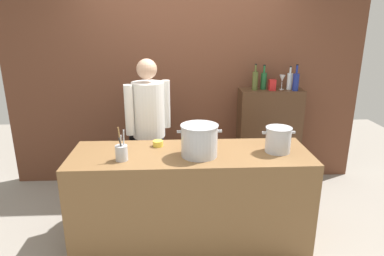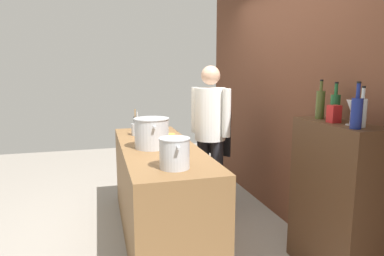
% 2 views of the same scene
% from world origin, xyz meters
% --- Properties ---
extents(ground_plane, '(8.00, 8.00, 0.00)m').
position_xyz_m(ground_plane, '(0.00, 0.00, 0.00)').
color(ground_plane, gray).
extents(brick_back_panel, '(4.40, 0.10, 3.00)m').
position_xyz_m(brick_back_panel, '(0.00, 1.40, 1.50)').
color(brick_back_panel, brown).
rests_on(brick_back_panel, ground_plane).
extents(prep_counter, '(2.14, 0.70, 0.90)m').
position_xyz_m(prep_counter, '(0.00, 0.00, 0.45)').
color(prep_counter, brown).
rests_on(prep_counter, ground_plane).
extents(bar_cabinet, '(0.76, 0.32, 1.23)m').
position_xyz_m(bar_cabinet, '(1.03, 1.19, 0.61)').
color(bar_cabinet, '#472D1C').
rests_on(bar_cabinet, ground_plane).
extents(chef, '(0.46, 0.41, 1.66)m').
position_xyz_m(chef, '(-0.42, 0.66, 0.96)').
color(chef, black).
rests_on(chef, ground_plane).
extents(stockpot_large, '(0.39, 0.33, 0.28)m').
position_xyz_m(stockpot_large, '(0.07, -0.07, 1.04)').
color(stockpot_large, '#B7BABF').
rests_on(stockpot_large, prep_counter).
extents(stockpot_small, '(0.29, 0.23, 0.23)m').
position_xyz_m(stockpot_small, '(0.78, -0.01, 1.01)').
color(stockpot_small, '#B7BABF').
rests_on(stockpot_small, prep_counter).
extents(utensil_crock, '(0.10, 0.10, 0.29)m').
position_xyz_m(utensil_crock, '(-0.59, -0.14, 0.97)').
color(utensil_crock, '#B7BABF').
rests_on(utensil_crock, prep_counter).
extents(butter_jar, '(0.10, 0.10, 0.05)m').
position_xyz_m(butter_jar, '(-0.30, 0.18, 0.93)').
color(butter_jar, yellow).
rests_on(butter_jar, prep_counter).
extents(wine_bottle_cobalt, '(0.07, 0.07, 0.31)m').
position_xyz_m(wine_bottle_cobalt, '(1.29, 1.10, 1.34)').
color(wine_bottle_cobalt, navy).
rests_on(wine_bottle_cobalt, bar_cabinet).
extents(wine_bottle_green, '(0.07, 0.07, 0.30)m').
position_xyz_m(wine_bottle_green, '(0.94, 1.21, 1.34)').
color(wine_bottle_green, '#1E592D').
rests_on(wine_bottle_green, bar_cabinet).
extents(wine_bottle_olive, '(0.07, 0.07, 0.31)m').
position_xyz_m(wine_bottle_olive, '(0.82, 1.16, 1.35)').
color(wine_bottle_olive, '#475123').
rests_on(wine_bottle_olive, bar_cabinet).
extents(wine_bottle_clear, '(0.06, 0.06, 0.28)m').
position_xyz_m(wine_bottle_clear, '(1.25, 1.18, 1.33)').
color(wine_bottle_clear, silver).
rests_on(wine_bottle_clear, bar_cabinet).
extents(wine_glass_short, '(0.07, 0.07, 0.18)m').
position_xyz_m(wine_glass_short, '(1.15, 1.17, 1.36)').
color(wine_glass_short, silver).
rests_on(wine_glass_short, bar_cabinet).
extents(spice_tin_red, '(0.08, 0.08, 0.13)m').
position_xyz_m(spice_tin_red, '(1.02, 1.14, 1.29)').
color(spice_tin_red, red).
rests_on(spice_tin_red, bar_cabinet).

